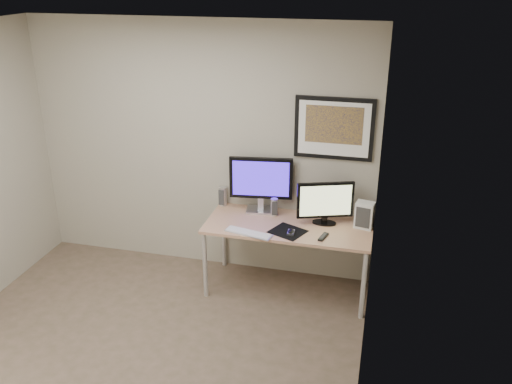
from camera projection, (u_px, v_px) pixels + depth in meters
The scene contains 13 objects.
floor at pixel (139, 359), 4.52m from camera, with size 3.60×3.60×0.00m, color #4E4431.
room at pixel (146, 156), 4.29m from camera, with size 3.60×3.60×3.60m.
desk at pixel (288, 231), 5.25m from camera, with size 1.60×0.70×0.73m.
framed_art at pixel (334, 128), 5.10m from camera, with size 0.75×0.04×0.60m.
monitor_large at pixel (261, 182), 5.39m from camera, with size 0.63×0.24×0.57m.
monitor_tv at pixel (325, 202), 5.15m from camera, with size 0.52×0.21×0.43m.
speaker_left at pixel (223, 196), 5.61m from camera, with size 0.08×0.08×0.20m, color silver.
speaker_right at pixel (274, 207), 5.39m from camera, with size 0.07×0.07×0.18m, color silver.
keyboard at pixel (249, 233), 5.05m from camera, with size 0.46×0.12×0.02m, color #B9B9BE.
mousepad at pixel (288, 232), 5.08m from camera, with size 0.30×0.27×0.00m, color black.
mouse at pixel (291, 232), 5.04m from camera, with size 0.06×0.10×0.03m, color black.
remote at pixel (323, 237), 4.97m from camera, with size 0.04×0.16×0.02m, color black.
fan_unit at pixel (365, 215), 5.12m from camera, with size 0.17×0.12×0.26m, color silver.
Camera 1 is at (1.83, -3.28, 3.05)m, focal length 38.00 mm.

